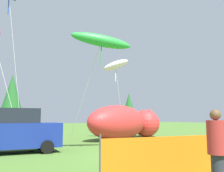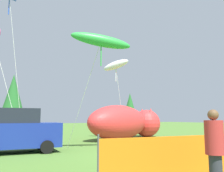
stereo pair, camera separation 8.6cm
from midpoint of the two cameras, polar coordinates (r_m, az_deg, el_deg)
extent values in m
plane|color=#4C752D|center=(11.47, 8.51, -15.43)|extent=(120.00, 120.00, 0.00)
cube|color=navy|center=(12.90, -20.41, -10.44)|extent=(3.98, 2.21, 1.14)
cube|color=#1E232D|center=(12.86, -21.08, -6.34)|extent=(2.26, 1.89, 0.69)
cylinder|color=black|center=(13.99, -15.89, -12.48)|extent=(0.63, 0.32, 0.61)
cylinder|color=black|center=(12.23, -14.47, -13.33)|extent=(0.63, 0.32, 0.61)
ellipsoid|color=red|center=(18.78, 1.64, -8.33)|extent=(6.48, 4.27, 2.57)
ellipsoid|color=yellow|center=(18.80, 1.65, -10.09)|extent=(4.23, 3.00, 1.16)
sphere|color=red|center=(21.82, 8.01, -8.44)|extent=(2.31, 2.31, 2.31)
cone|color=red|center=(22.27, 7.03, -6.05)|extent=(0.65, 0.65, 0.69)
cone|color=red|center=(21.37, 8.95, -5.97)|extent=(0.65, 0.65, 0.69)
cylinder|color=#4C4C51|center=(6.34, -2.78, -16.59)|extent=(0.05, 0.05, 1.25)
cylinder|color=#B72D2D|center=(5.93, 22.70, -10.76)|extent=(0.40, 0.40, 0.73)
sphere|color=brown|center=(5.92, 22.47, -6.10)|extent=(0.24, 0.24, 0.24)
cylinder|color=silver|center=(14.46, -22.77, -0.50)|extent=(1.73, 1.34, 6.42)
cylinder|color=silver|center=(13.27, -6.37, -2.44)|extent=(0.67, 2.70, 5.51)
ellipsoid|color=green|center=(12.77, -2.31, 10.30)|extent=(3.15, 1.58, 1.06)
cylinder|color=green|center=(12.58, -2.33, 7.25)|extent=(0.06, 0.06, 1.20)
cylinder|color=silver|center=(18.02, -21.03, 4.20)|extent=(1.11, 1.32, 10.14)
cylinder|color=blue|center=(19.84, -22.38, 16.46)|extent=(0.06, 0.06, 1.20)
cylinder|color=silver|center=(19.68, 2.02, -3.59)|extent=(0.84, 0.04, 5.79)
ellipsoid|color=white|center=(19.85, 1.01, 4.81)|extent=(1.70, 2.22, 1.20)
cylinder|color=white|center=(19.71, 1.01, 2.82)|extent=(0.06, 0.06, 1.20)
cylinder|color=brown|center=(52.37, 4.23, -8.11)|extent=(0.51, 0.51, 1.60)
cone|color=#236028|center=(52.42, 4.19, -4.43)|extent=(2.81, 2.81, 5.12)
cylinder|color=brown|center=(42.52, -21.87, -7.54)|extent=(0.65, 0.65, 2.03)
cone|color=#236028|center=(42.67, -21.61, -1.81)|extent=(3.57, 3.57, 6.50)
camera|label=1|loc=(0.04, -89.83, -0.02)|focal=40.00mm
camera|label=2|loc=(0.04, 90.17, 0.02)|focal=40.00mm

